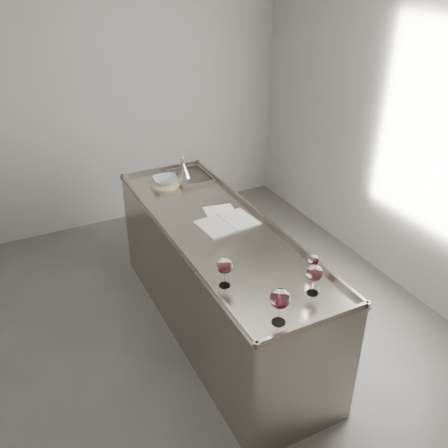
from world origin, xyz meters
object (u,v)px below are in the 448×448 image
wine_glass_left (225,266)px  notebook (227,223)px  counter (219,280)px  wine_glass_middle (280,300)px  ceramic_bowl (165,180)px  wine_funnel (183,170)px  wine_glass_right (314,274)px  wine_glass_small (314,261)px

wine_glass_left → notebook: size_ratio=0.45×
counter → wine_glass_middle: wine_glass_middle is taller
ceramic_bowl → wine_funnel: wine_funnel is taller
counter → ceramic_bowl: size_ratio=11.57×
counter → wine_glass_middle: bearing=-98.6°
ceramic_bowl → wine_glass_middle: bearing=-92.5°
wine_glass_middle → ceramic_bowl: bearing=87.5°
ceramic_bowl → notebook: bearing=-78.7°
wine_glass_middle → wine_funnel: 2.07m
wine_glass_left → wine_glass_right: size_ratio=1.00×
counter → ceramic_bowl: ceramic_bowl is taller
wine_glass_middle → wine_glass_small: wine_glass_middle is taller
ceramic_bowl → wine_glass_right: bearing=-82.6°
wine_glass_left → ceramic_bowl: wine_glass_left is taller
wine_glass_middle → wine_glass_small: bearing=34.2°
wine_glass_middle → wine_funnel: wine_glass_middle is taller
notebook → counter: bearing=-164.4°
counter → ceramic_bowl: bearing=95.2°
wine_glass_small → notebook: (-0.19, 0.82, -0.09)m
counter → wine_glass_small: size_ratio=17.38×
wine_glass_right → wine_glass_left: bearing=145.0°
wine_glass_right → ceramic_bowl: 1.84m
ceramic_bowl → wine_glass_small: bearing=-77.9°
wine_glass_right → notebook: size_ratio=0.44×
counter → wine_funnel: wine_funnel is taller
wine_glass_left → notebook: 0.78m
wine_glass_right → notebook: wine_glass_right is taller
wine_glass_right → counter: bearing=99.4°
wine_glass_small → wine_funnel: 1.75m
wine_glass_small → notebook: bearing=102.8°
wine_glass_middle → wine_glass_right: size_ratio=1.13×
wine_glass_left → ceramic_bowl: (0.20, 1.52, -0.09)m
notebook → wine_funnel: wine_funnel is taller
wine_glass_left → wine_glass_small: 0.57m
wine_glass_left → wine_glass_right: same height
counter → ceramic_bowl: (-0.08, 0.87, 0.51)m
wine_glass_small → wine_glass_middle: bearing=-145.8°
counter → wine_glass_small: (0.27, -0.78, 0.57)m
wine_glass_middle → ceramic_bowl: (0.08, 1.95, -0.11)m
counter → wine_glass_small: wine_glass_small is taller
wine_glass_left → counter: bearing=66.9°
wine_glass_left → notebook: bearing=61.8°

